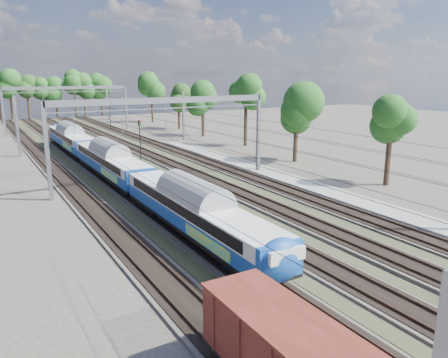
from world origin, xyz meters
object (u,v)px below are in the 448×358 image
emu_train (111,158)px  signal_near (140,136)px  worker (117,149)px  signal_far (109,109)px

emu_train → signal_near: size_ratio=10.97×
worker → signal_far: size_ratio=0.32×
worker → signal_near: bearing=-148.0°
emu_train → worker: bearing=70.7°
worker → signal_near: (0.94, -7.03, 2.54)m
emu_train → worker: emu_train is taller
emu_train → signal_near: bearing=51.2°
signal_near → emu_train: bearing=-153.8°
signal_far → emu_train: bearing=-112.9°
worker → signal_far: (8.80, 33.68, 2.90)m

